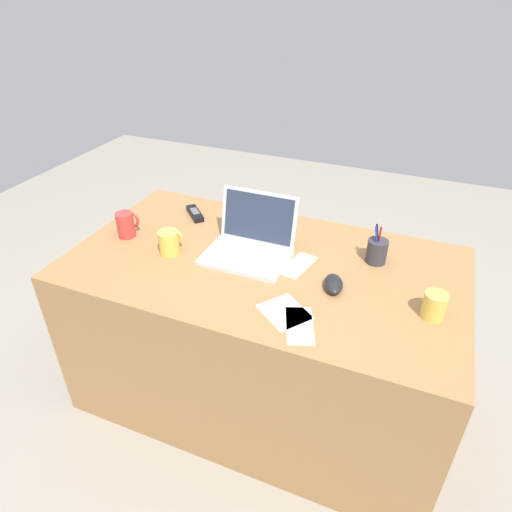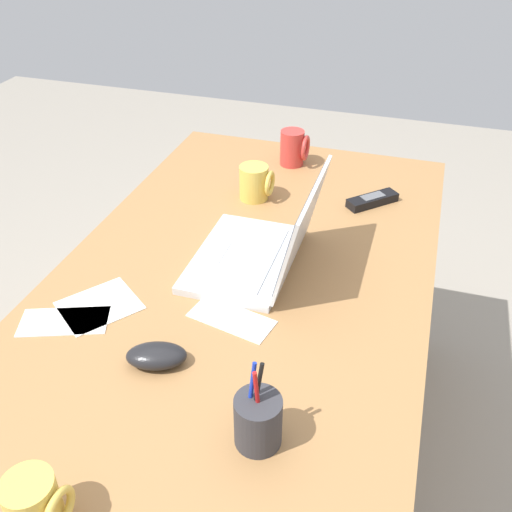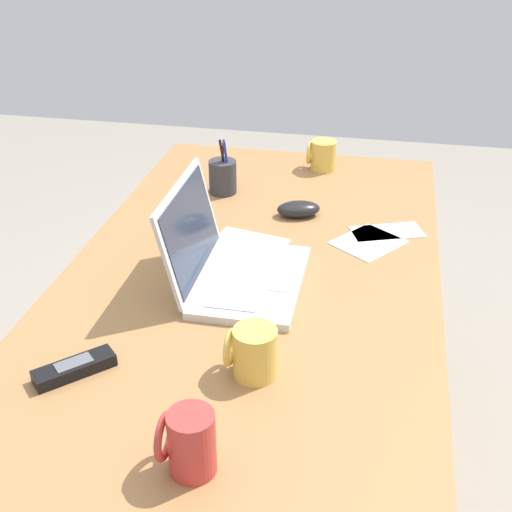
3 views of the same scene
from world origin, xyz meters
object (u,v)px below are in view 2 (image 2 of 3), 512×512
Objects in this scene: computer_mouse at (156,356)px; pen_holder at (258,420)px; laptop at (262,249)px; cordless_phone at (372,200)px; coffee_mug_tall at (294,148)px; coffee_mug_white at (35,503)px; coffee_mug_spare at (255,183)px.

computer_mouse is 0.70× the size of pen_holder.
laptop is 2.41× the size of cordless_phone.
coffee_mug_tall is (-0.90, 0.04, 0.03)m from computer_mouse.
coffee_mug_white is at bearing -9.72° from laptop.
coffee_mug_tall is 0.80× the size of cordless_phone.
cordless_phone is at bearing 56.81° from coffee_mug_tall.
cordless_phone is at bearing 101.36° from coffee_mug_spare.
coffee_mug_tall is at bearing -173.49° from laptop.
coffee_mug_white is (0.34, -0.02, 0.03)m from computer_mouse.
coffee_mug_spare reaches higher than coffee_mug_white.
computer_mouse is 0.34m from coffee_mug_white.
pen_holder is (0.11, 0.23, 0.03)m from computer_mouse.
coffee_mug_spare is (-0.30, -0.11, 0.00)m from laptop.
computer_mouse is at bearing -2.22° from coffee_mug_tall.
pen_holder reaches higher than coffee_mug_tall.
computer_mouse is at bearing -14.89° from laptop.
computer_mouse is at bearing -115.07° from pen_holder.
coffee_mug_white is 0.56× the size of pen_holder.
coffee_mug_white is 1.24m from coffee_mug_tall.
coffee_mug_tall is at bearing 160.08° from computer_mouse.
coffee_mug_tall is 0.67× the size of pen_holder.
laptop is at bearing 6.51° from coffee_mug_tall.
laptop is 0.32m from coffee_mug_spare.
coffee_mug_white is at bearing -48.36° from pen_holder.
cordless_phone is 0.84× the size of pen_holder.
coffee_mug_tall reaches higher than cordless_phone.
computer_mouse is (0.36, -0.10, -0.03)m from laptop.
computer_mouse is 0.67m from coffee_mug_spare.
coffee_mug_spare reaches higher than cordless_phone.
laptop is 0.42m from cordless_phone.
coffee_mug_tall is 1.12× the size of coffee_mug_spare.
coffee_mug_spare is (-1.00, 0.01, 0.00)m from coffee_mug_white.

